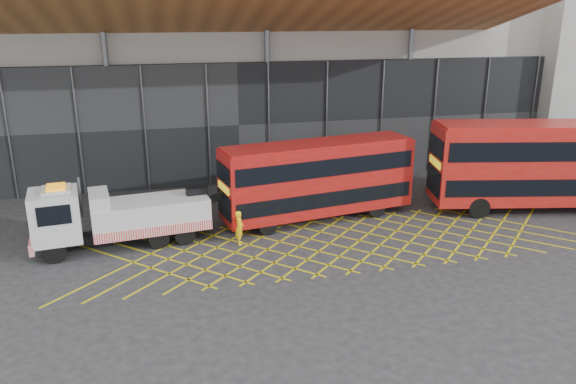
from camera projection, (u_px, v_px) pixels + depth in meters
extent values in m
plane|color=#252527|center=(235.00, 253.00, 27.27)|extent=(120.00, 120.00, 0.00)
cube|color=gold|center=(133.00, 262.00, 26.21)|extent=(7.16, 7.16, 0.01)
cube|color=gold|center=(133.00, 262.00, 26.21)|extent=(7.16, 7.16, 0.01)
cube|color=gold|center=(168.00, 259.00, 26.56)|extent=(7.16, 7.16, 0.01)
cube|color=gold|center=(168.00, 259.00, 26.56)|extent=(7.16, 7.16, 0.01)
cube|color=gold|center=(202.00, 256.00, 26.91)|extent=(7.16, 7.16, 0.01)
cube|color=gold|center=(202.00, 256.00, 26.91)|extent=(7.16, 7.16, 0.01)
cube|color=gold|center=(235.00, 252.00, 27.27)|extent=(7.16, 7.16, 0.01)
cube|color=gold|center=(235.00, 252.00, 27.27)|extent=(7.16, 7.16, 0.01)
cube|color=gold|center=(267.00, 249.00, 27.62)|extent=(7.16, 7.16, 0.01)
cube|color=gold|center=(267.00, 249.00, 27.62)|extent=(7.16, 7.16, 0.01)
cube|color=gold|center=(299.00, 246.00, 27.97)|extent=(7.16, 7.16, 0.01)
cube|color=gold|center=(299.00, 246.00, 27.97)|extent=(7.16, 7.16, 0.01)
cube|color=gold|center=(329.00, 243.00, 28.32)|extent=(7.16, 7.16, 0.01)
cube|color=gold|center=(329.00, 243.00, 28.32)|extent=(7.16, 7.16, 0.01)
cube|color=gold|center=(359.00, 241.00, 28.68)|extent=(7.16, 7.16, 0.01)
cube|color=gold|center=(359.00, 241.00, 28.68)|extent=(7.16, 7.16, 0.01)
cube|color=gold|center=(389.00, 238.00, 29.03)|extent=(7.16, 7.16, 0.01)
cube|color=gold|center=(389.00, 238.00, 29.03)|extent=(7.16, 7.16, 0.01)
cube|color=gold|center=(417.00, 235.00, 29.38)|extent=(7.16, 7.16, 0.01)
cube|color=gold|center=(417.00, 235.00, 29.38)|extent=(7.16, 7.16, 0.01)
cube|color=gold|center=(445.00, 232.00, 29.73)|extent=(7.16, 7.16, 0.01)
cube|color=gold|center=(445.00, 232.00, 29.73)|extent=(7.16, 7.16, 0.01)
cube|color=gold|center=(472.00, 230.00, 30.09)|extent=(7.16, 7.16, 0.01)
cube|color=gold|center=(472.00, 230.00, 30.09)|extent=(7.16, 7.16, 0.01)
cube|color=gold|center=(498.00, 227.00, 30.44)|extent=(7.16, 7.16, 0.01)
cube|color=gold|center=(498.00, 227.00, 30.44)|extent=(7.16, 7.16, 0.01)
cube|color=gold|center=(524.00, 225.00, 30.79)|extent=(7.16, 7.16, 0.01)
cube|color=gold|center=(524.00, 225.00, 30.79)|extent=(7.16, 7.16, 0.01)
cube|color=#989893|center=(222.00, 41.00, 42.49)|extent=(55.00, 14.00, 18.00)
cube|color=black|center=(238.00, 124.00, 37.29)|extent=(55.00, 0.80, 8.00)
cube|color=#94582B|center=(208.00, 5.00, 31.10)|extent=(40.00, 11.93, 4.07)
cylinder|color=#595B60|center=(111.00, 115.00, 35.03)|extent=(0.36, 0.36, 10.00)
cylinder|color=#595B60|center=(268.00, 108.00, 37.23)|extent=(0.36, 0.36, 10.00)
cylinder|color=#595B60|center=(407.00, 103.00, 39.44)|extent=(0.36, 0.36, 10.00)
cube|color=black|center=(126.00, 233.00, 27.97)|extent=(8.76, 2.04, 0.32)
cube|color=silver|center=(55.00, 216.00, 26.51)|extent=(2.48, 2.56, 2.39)
cube|color=black|center=(28.00, 210.00, 26.00)|extent=(0.31, 2.01, 1.01)
cube|color=red|center=(33.00, 242.00, 26.49)|extent=(0.54, 2.39, 0.50)
cube|color=orange|center=(56.00, 187.00, 26.13)|extent=(0.96, 1.20, 0.11)
cube|color=silver|center=(151.00, 213.00, 28.14)|extent=(5.94, 3.01, 1.47)
cube|color=red|center=(155.00, 232.00, 27.27)|extent=(5.65, 0.79, 0.50)
cube|color=silver|center=(99.00, 199.00, 27.01)|extent=(1.19, 2.30, 0.64)
cube|color=black|center=(197.00, 192.00, 28.67)|extent=(1.15, 0.60, 0.46)
cube|color=black|center=(215.00, 198.00, 29.13)|extent=(2.03, 0.58, 0.99)
cylinder|color=black|center=(55.00, 253.00, 26.05)|extent=(1.04, 0.45, 1.01)
cylinder|color=black|center=(55.00, 238.00, 27.76)|extent=(1.04, 0.45, 1.01)
cylinder|color=black|center=(185.00, 235.00, 28.09)|extent=(1.04, 0.45, 1.01)
cylinder|color=black|center=(178.00, 222.00, 29.80)|extent=(1.04, 0.45, 1.01)
cylinder|color=#595B60|center=(80.00, 197.00, 27.57)|extent=(0.13, 0.13, 2.02)
cube|color=#9E0F0C|center=(318.00, 178.00, 30.95)|extent=(11.07, 4.31, 3.81)
cube|color=black|center=(318.00, 193.00, 31.23)|extent=(10.66, 4.30, 0.83)
cube|color=black|center=(318.00, 162.00, 30.68)|extent=(10.66, 4.30, 0.93)
cube|color=black|center=(224.00, 205.00, 29.18)|extent=(0.44, 2.18, 1.28)
cube|color=black|center=(223.00, 173.00, 28.65)|extent=(0.44, 2.18, 0.93)
cube|color=yellow|center=(223.00, 188.00, 28.89)|extent=(0.36, 1.74, 0.34)
cube|color=#9E0F0C|center=(319.00, 143.00, 30.35)|extent=(10.83, 4.08, 0.12)
cylinder|color=black|center=(268.00, 226.00, 29.29)|extent=(1.06, 0.46, 1.02)
cylinder|color=black|center=(253.00, 212.00, 31.22)|extent=(1.06, 0.46, 1.02)
cylinder|color=black|center=(376.00, 209.00, 31.76)|extent=(1.06, 0.46, 1.02)
cylinder|color=black|center=(356.00, 197.00, 33.69)|extent=(1.06, 0.46, 1.02)
cube|color=#AD140F|center=(544.00, 163.00, 32.33)|extent=(12.98, 5.42, 4.46)
cube|color=black|center=(541.00, 180.00, 32.65)|extent=(12.49, 5.37, 0.98)
cube|color=black|center=(546.00, 146.00, 32.01)|extent=(12.49, 5.37, 1.09)
cube|color=black|center=(434.00, 180.00, 32.44)|extent=(0.58, 2.54, 1.49)
cube|color=black|center=(436.00, 146.00, 31.82)|extent=(0.58, 2.54, 1.09)
cube|color=yellow|center=(435.00, 162.00, 32.10)|extent=(0.47, 2.02, 0.40)
cube|color=#AD140F|center=(550.00, 124.00, 31.62)|extent=(12.68, 5.14, 0.14)
cylinder|color=black|center=(479.00, 208.00, 31.65)|extent=(1.24, 0.58, 1.20)
cylinder|color=black|center=(464.00, 193.00, 34.15)|extent=(1.24, 0.58, 1.20)
imported|color=yellow|center=(240.00, 228.00, 28.04)|extent=(0.49, 0.68, 1.74)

